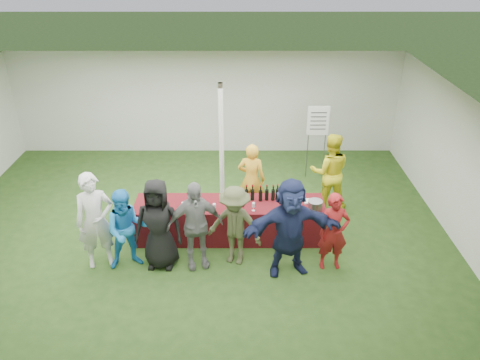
{
  "coord_description": "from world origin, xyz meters",
  "views": [
    {
      "loc": [
        0.88,
        -7.73,
        5.26
      ],
      "look_at": [
        0.89,
        -0.12,
        1.25
      ],
      "focal_mm": 35.0,
      "sensor_mm": 36.0,
      "label": 1
    }
  ],
  "objects_px": {
    "customer_2": "(158,224)",
    "serving_table": "(230,220)",
    "staff_back": "(329,172)",
    "customer_5": "(290,228)",
    "customer_3": "(195,225)",
    "customer_4": "(235,226)",
    "dump_bucket": "(315,205)",
    "customer_6": "(334,232)",
    "customer_0": "(95,221)",
    "wine_list_sign": "(318,126)",
    "customer_1": "(127,230)",
    "staff_pourer": "(251,179)"
  },
  "relations": [
    {
      "from": "customer_2",
      "to": "serving_table",
      "type": "bearing_deg",
      "value": 39.67
    },
    {
      "from": "staff_back",
      "to": "customer_5",
      "type": "relative_size",
      "value": 0.95
    },
    {
      "from": "customer_3",
      "to": "customer_4",
      "type": "xyz_separation_m",
      "value": [
        0.68,
        0.09,
        -0.07
      ]
    },
    {
      "from": "dump_bucket",
      "to": "customer_6",
      "type": "xyz_separation_m",
      "value": [
        0.22,
        -0.71,
        -0.11
      ]
    },
    {
      "from": "customer_5",
      "to": "customer_0",
      "type": "bearing_deg",
      "value": 166.0
    },
    {
      "from": "customer_3",
      "to": "staff_back",
      "type": "bearing_deg",
      "value": 22.77
    },
    {
      "from": "dump_bucket",
      "to": "wine_list_sign",
      "type": "height_order",
      "value": "wine_list_sign"
    },
    {
      "from": "staff_back",
      "to": "customer_2",
      "type": "xyz_separation_m",
      "value": [
        -3.28,
        -1.98,
        -0.01
      ]
    },
    {
      "from": "customer_0",
      "to": "customer_3",
      "type": "distance_m",
      "value": 1.71
    },
    {
      "from": "customer_4",
      "to": "customer_5",
      "type": "bearing_deg",
      "value": 3.49
    },
    {
      "from": "customer_2",
      "to": "customer_4",
      "type": "xyz_separation_m",
      "value": [
        1.31,
        0.08,
        -0.08
      ]
    },
    {
      "from": "staff_back",
      "to": "customer_1",
      "type": "distance_m",
      "value": 4.32
    },
    {
      "from": "customer_2",
      "to": "customer_3",
      "type": "distance_m",
      "value": 0.63
    },
    {
      "from": "serving_table",
      "to": "customer_3",
      "type": "distance_m",
      "value": 1.14
    },
    {
      "from": "serving_table",
      "to": "customer_5",
      "type": "height_order",
      "value": "customer_5"
    },
    {
      "from": "customer_4",
      "to": "customer_5",
      "type": "height_order",
      "value": "customer_5"
    },
    {
      "from": "dump_bucket",
      "to": "customer_0",
      "type": "xyz_separation_m",
      "value": [
        -3.87,
        -0.62,
        0.06
      ]
    },
    {
      "from": "dump_bucket",
      "to": "customer_2",
      "type": "xyz_separation_m",
      "value": [
        -2.79,
        -0.65,
        0.0
      ]
    },
    {
      "from": "staff_pourer",
      "to": "customer_6",
      "type": "xyz_separation_m",
      "value": [
        1.37,
        -1.85,
        -0.06
      ]
    },
    {
      "from": "dump_bucket",
      "to": "customer_6",
      "type": "height_order",
      "value": "customer_6"
    },
    {
      "from": "customer_4",
      "to": "customer_6",
      "type": "xyz_separation_m",
      "value": [
        1.7,
        -0.15,
        -0.03
      ]
    },
    {
      "from": "staff_pourer",
      "to": "wine_list_sign",
      "type": "bearing_deg",
      "value": -121.67
    },
    {
      "from": "wine_list_sign",
      "to": "staff_pourer",
      "type": "height_order",
      "value": "wine_list_sign"
    },
    {
      "from": "staff_back",
      "to": "customer_3",
      "type": "xyz_separation_m",
      "value": [
        -2.65,
        -2.0,
        -0.02
      ]
    },
    {
      "from": "serving_table",
      "to": "customer_4",
      "type": "distance_m",
      "value": 0.88
    },
    {
      "from": "customer_0",
      "to": "customer_4",
      "type": "xyz_separation_m",
      "value": [
        2.4,
        0.05,
        -0.14
      ]
    },
    {
      "from": "customer_2",
      "to": "customer_4",
      "type": "height_order",
      "value": "customer_2"
    },
    {
      "from": "wine_list_sign",
      "to": "customer_2",
      "type": "bearing_deg",
      "value": -133.19
    },
    {
      "from": "wine_list_sign",
      "to": "customer_5",
      "type": "bearing_deg",
      "value": -105.04
    },
    {
      "from": "wine_list_sign",
      "to": "customer_5",
      "type": "relative_size",
      "value": 1.0
    },
    {
      "from": "dump_bucket",
      "to": "customer_4",
      "type": "xyz_separation_m",
      "value": [
        -1.48,
        -0.57,
        -0.08
      ]
    },
    {
      "from": "serving_table",
      "to": "customer_6",
      "type": "height_order",
      "value": "customer_6"
    },
    {
      "from": "serving_table",
      "to": "wine_list_sign",
      "type": "height_order",
      "value": "wine_list_sign"
    },
    {
      "from": "customer_1",
      "to": "customer_0",
      "type": "bearing_deg",
      "value": 159.25
    },
    {
      "from": "serving_table",
      "to": "wine_list_sign",
      "type": "xyz_separation_m",
      "value": [
        2.01,
        2.56,
        0.94
      ]
    },
    {
      "from": "serving_table",
      "to": "customer_0",
      "type": "height_order",
      "value": "customer_0"
    },
    {
      "from": "customer_3",
      "to": "serving_table",
      "type": "bearing_deg",
      "value": 42.59
    },
    {
      "from": "customer_1",
      "to": "wine_list_sign",
      "type": "bearing_deg",
      "value": 26.9
    },
    {
      "from": "dump_bucket",
      "to": "customer_1",
      "type": "height_order",
      "value": "customer_1"
    },
    {
      "from": "wine_list_sign",
      "to": "customer_2",
      "type": "height_order",
      "value": "wine_list_sign"
    },
    {
      "from": "wine_list_sign",
      "to": "customer_2",
      "type": "distance_m",
      "value": 4.72
    },
    {
      "from": "customer_1",
      "to": "dump_bucket",
      "type": "bearing_deg",
      "value": -4.26
    },
    {
      "from": "customer_1",
      "to": "customer_6",
      "type": "xyz_separation_m",
      "value": [
        3.56,
        -0.04,
        -0.03
      ]
    },
    {
      "from": "serving_table",
      "to": "staff_back",
      "type": "xyz_separation_m",
      "value": [
        2.08,
        1.12,
        0.48
      ]
    },
    {
      "from": "staff_back",
      "to": "customer_6",
      "type": "height_order",
      "value": "staff_back"
    },
    {
      "from": "serving_table",
      "to": "customer_3",
      "type": "relative_size",
      "value": 2.17
    },
    {
      "from": "wine_list_sign",
      "to": "customer_4",
      "type": "xyz_separation_m",
      "value": [
        -1.9,
        -3.34,
        -0.56
      ]
    },
    {
      "from": "serving_table",
      "to": "staff_pourer",
      "type": "bearing_deg",
      "value": 64.41
    },
    {
      "from": "customer_1",
      "to": "customer_6",
      "type": "relative_size",
      "value": 1.04
    },
    {
      "from": "customer_5",
      "to": "customer_6",
      "type": "height_order",
      "value": "customer_5"
    }
  ]
}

